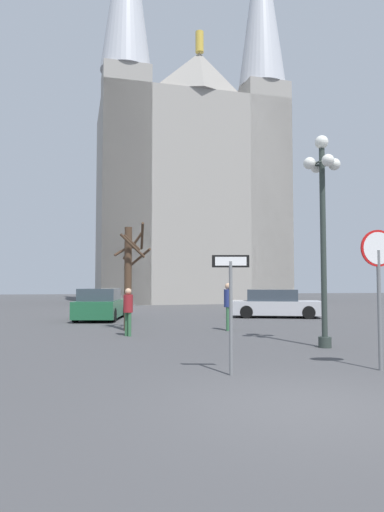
# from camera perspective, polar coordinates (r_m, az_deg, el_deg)

# --- Properties ---
(ground_plane) EXTENTS (120.00, 120.00, 0.00)m
(ground_plane) POSITION_cam_1_polar(r_m,az_deg,el_deg) (7.18, 14.53, -18.09)
(ground_plane) COLOR #424244
(cathedral) EXTENTS (17.11, 12.50, 36.24)m
(cathedral) POSITION_cam_1_polar(r_m,az_deg,el_deg) (41.50, -0.32, 10.31)
(cathedral) COLOR gray
(cathedral) RESTS_ON ground
(stop_sign) EXTENTS (0.78, 0.08, 2.94)m
(stop_sign) POSITION_cam_1_polar(r_m,az_deg,el_deg) (10.22, 22.64, -1.80)
(stop_sign) COLOR slate
(stop_sign) RESTS_ON ground
(one_way_arrow_sign) EXTENTS (0.74, 0.16, 2.38)m
(one_way_arrow_sign) POSITION_cam_1_polar(r_m,az_deg,el_deg) (8.98, 4.96, -5.22)
(one_way_arrow_sign) COLOR slate
(one_way_arrow_sign) RESTS_ON ground
(street_lamp) EXTENTS (1.10, 1.10, 6.04)m
(street_lamp) POSITION_cam_1_polar(r_m,az_deg,el_deg) (13.35, 16.29, 6.00)
(street_lamp) COLOR #2D3833
(street_lamp) RESTS_ON ground
(bare_tree) EXTENTS (1.43, 1.52, 4.06)m
(bare_tree) POSITION_cam_1_polar(r_m,az_deg,el_deg) (17.18, -7.99, -2.11)
(bare_tree) COLOR #473323
(bare_tree) RESTS_ON ground
(parked_car_near_green) EXTENTS (2.45, 4.37, 1.51)m
(parked_car_near_green) POSITION_cam_1_polar(r_m,az_deg,el_deg) (22.19, -11.60, -6.13)
(parked_car_near_green) COLOR #1E5B38
(parked_car_near_green) RESTS_ON ground
(parked_car_far_silver) EXTENTS (4.80, 2.98, 1.44)m
(parked_car_far_silver) POSITION_cam_1_polar(r_m,az_deg,el_deg) (23.58, 10.51, -6.05)
(parked_car_far_silver) COLOR #B7B7BC
(parked_car_far_silver) RESTS_ON ground
(pedestrian_walking) EXTENTS (0.32, 0.32, 1.79)m
(pedestrian_walking) POSITION_cam_1_polar(r_m,az_deg,el_deg) (17.04, 4.62, -5.79)
(pedestrian_walking) COLOR #33663F
(pedestrian_walking) RESTS_ON ground
(pedestrian_standing) EXTENTS (0.32, 0.32, 1.62)m
(pedestrian_standing) POSITION_cam_1_polar(r_m,az_deg,el_deg) (15.43, -8.13, -6.47)
(pedestrian_standing) COLOR #33663F
(pedestrian_standing) RESTS_ON ground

